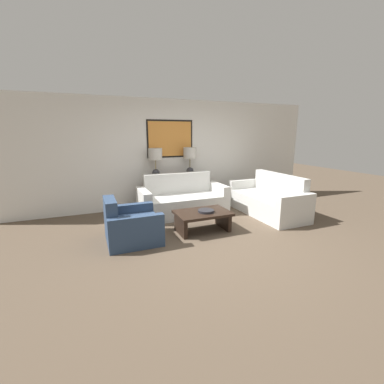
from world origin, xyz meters
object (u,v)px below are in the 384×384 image
object	(u,v)px
coffee_table	(203,217)
decorative_bowl	(206,211)
couch_by_side	(268,201)
armchair_near_back_wall	(131,226)
table_lamp_left	(155,158)
table_lamp_right	(190,157)
console_table	(174,192)
couch_by_back_wall	(182,201)

from	to	relation	value
coffee_table	decorative_bowl	distance (m)	0.14
couch_by_side	armchair_near_back_wall	size ratio (longest dim) A/B	2.20
table_lamp_left	couch_by_side	size ratio (longest dim) A/B	0.36
table_lamp_right	coffee_table	bearing A→B (deg)	-104.30
armchair_near_back_wall	coffee_table	bearing A→B (deg)	-1.63
console_table	decorative_bowl	world-z (taller)	console_table
couch_by_side	decorative_bowl	xyz separation A→B (m)	(-1.82, -0.47, 0.10)
decorative_bowl	armchair_near_back_wall	size ratio (longest dim) A/B	0.34
couch_by_back_wall	armchair_near_back_wall	world-z (taller)	couch_by_back_wall
console_table	armchair_near_back_wall	world-z (taller)	armchair_near_back_wall
table_lamp_right	couch_by_back_wall	world-z (taller)	table_lamp_right
decorative_bowl	armchair_near_back_wall	distance (m)	1.41
console_table	couch_by_side	bearing A→B (deg)	-36.03
couch_by_side	coffee_table	bearing A→B (deg)	-167.11
console_table	decorative_bowl	size ratio (longest dim) A/B	4.47
console_table	decorative_bowl	distance (m)	1.82
table_lamp_right	armchair_near_back_wall	bearing A→B (deg)	-136.07
couch_by_back_wall	decorative_bowl	xyz separation A→B (m)	(0.04, -1.19, 0.10)
decorative_bowl	couch_by_side	bearing A→B (deg)	14.44
console_table	couch_by_back_wall	bearing A→B (deg)	-90.00
table_lamp_left	coffee_table	world-z (taller)	table_lamp_left
table_lamp_right	console_table	bearing A→B (deg)	180.00
table_lamp_left	couch_by_side	distance (m)	2.83
table_lamp_left	armchair_near_back_wall	size ratio (longest dim) A/B	0.79
console_table	couch_by_side	world-z (taller)	couch_by_side
couch_by_side	decorative_bowl	world-z (taller)	couch_by_side
couch_by_back_wall	table_lamp_right	bearing A→B (deg)	54.65
table_lamp_right	decorative_bowl	distance (m)	2.05
couch_by_back_wall	couch_by_side	distance (m)	1.99
table_lamp_right	armchair_near_back_wall	xyz separation A→B (m)	(-1.80, -1.74, -0.99)
coffee_table	couch_by_back_wall	bearing A→B (deg)	89.56
console_table	coffee_table	bearing A→B (deg)	-90.28
table_lamp_right	couch_by_side	world-z (taller)	table_lamp_right
decorative_bowl	couch_by_back_wall	bearing A→B (deg)	91.97
table_lamp_left	couch_by_back_wall	distance (m)	1.22
armchair_near_back_wall	console_table	bearing A→B (deg)	51.96
table_lamp_right	decorative_bowl	bearing A→B (deg)	-102.51
console_table	coffee_table	size ratio (longest dim) A/B	1.33
console_table	armchair_near_back_wall	size ratio (longest dim) A/B	1.51
coffee_table	table_lamp_right	bearing A→B (deg)	75.70
table_lamp_right	couch_by_back_wall	size ratio (longest dim) A/B	0.36
console_table	table_lamp_right	world-z (taller)	table_lamp_right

